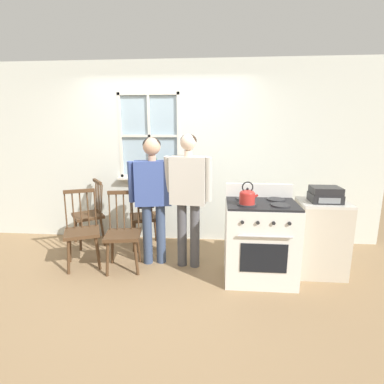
{
  "coord_description": "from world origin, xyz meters",
  "views": [
    {
      "loc": [
        0.76,
        -3.13,
        1.77
      ],
      "look_at": [
        0.47,
        0.33,
        1.0
      ],
      "focal_mm": 28.0,
      "sensor_mm": 36.0,
      "label": 1
    }
  ],
  "objects_px": {
    "person_teen_center": "(188,189)",
    "stereo": "(325,195)",
    "stove": "(260,240)",
    "potted_plant": "(157,171)",
    "person_elderly_left": "(153,188)",
    "chair_center_cluster": "(89,215)",
    "handbag": "(146,198)",
    "chair_near_stove": "(123,234)",
    "chair_near_wall": "(82,232)",
    "chair_by_window": "(145,218)",
    "kettle": "(247,196)",
    "side_counter": "(320,238)"
  },
  "relations": [
    {
      "from": "chair_center_cluster",
      "to": "person_elderly_left",
      "type": "bearing_deg",
      "value": 27.07
    },
    {
      "from": "chair_center_cluster",
      "to": "chair_near_stove",
      "type": "relative_size",
      "value": 1.0
    },
    {
      "from": "kettle",
      "to": "chair_center_cluster",
      "type": "bearing_deg",
      "value": 156.38
    },
    {
      "from": "stove",
      "to": "potted_plant",
      "type": "relative_size",
      "value": 3.29
    },
    {
      "from": "chair_center_cluster",
      "to": "stove",
      "type": "relative_size",
      "value": 0.9
    },
    {
      "from": "chair_near_wall",
      "to": "person_teen_center",
      "type": "bearing_deg",
      "value": -19.58
    },
    {
      "from": "handbag",
      "to": "stove",
      "type": "bearing_deg",
      "value": -21.62
    },
    {
      "from": "person_teen_center",
      "to": "stereo",
      "type": "relative_size",
      "value": 4.92
    },
    {
      "from": "stereo",
      "to": "chair_center_cluster",
      "type": "bearing_deg",
      "value": 168.03
    },
    {
      "from": "chair_near_wall",
      "to": "stove",
      "type": "bearing_deg",
      "value": -27.47
    },
    {
      "from": "chair_near_stove",
      "to": "person_teen_center",
      "type": "height_order",
      "value": "person_teen_center"
    },
    {
      "from": "chair_near_stove",
      "to": "handbag",
      "type": "relative_size",
      "value": 3.18
    },
    {
      "from": "potted_plant",
      "to": "kettle",
      "type": "bearing_deg",
      "value": -44.96
    },
    {
      "from": "chair_center_cluster",
      "to": "side_counter",
      "type": "xyz_separation_m",
      "value": [
        3.16,
        -0.65,
        -0.0
      ]
    },
    {
      "from": "chair_near_wall",
      "to": "chair_near_stove",
      "type": "height_order",
      "value": "same"
    },
    {
      "from": "stove",
      "to": "potted_plant",
      "type": "height_order",
      "value": "potted_plant"
    },
    {
      "from": "side_counter",
      "to": "person_elderly_left",
      "type": "bearing_deg",
      "value": 177.34
    },
    {
      "from": "stove",
      "to": "chair_by_window",
      "type": "bearing_deg",
      "value": 152.56
    },
    {
      "from": "person_teen_center",
      "to": "kettle",
      "type": "relative_size",
      "value": 6.78
    },
    {
      "from": "chair_by_window",
      "to": "person_elderly_left",
      "type": "distance_m",
      "value": 0.8
    },
    {
      "from": "stove",
      "to": "stereo",
      "type": "xyz_separation_m",
      "value": [
        0.75,
        0.18,
        0.51
      ]
    },
    {
      "from": "chair_center_cluster",
      "to": "person_elderly_left",
      "type": "relative_size",
      "value": 0.6
    },
    {
      "from": "chair_center_cluster",
      "to": "potted_plant",
      "type": "distance_m",
      "value": 1.21
    },
    {
      "from": "stove",
      "to": "kettle",
      "type": "height_order",
      "value": "kettle"
    },
    {
      "from": "person_elderly_left",
      "to": "handbag",
      "type": "distance_m",
      "value": 0.4
    },
    {
      "from": "chair_center_cluster",
      "to": "kettle",
      "type": "relative_size",
      "value": 3.95
    },
    {
      "from": "chair_near_stove",
      "to": "handbag",
      "type": "xyz_separation_m",
      "value": [
        0.18,
        0.49,
        0.35
      ]
    },
    {
      "from": "person_elderly_left",
      "to": "side_counter",
      "type": "height_order",
      "value": "person_elderly_left"
    },
    {
      "from": "person_elderly_left",
      "to": "chair_near_stove",
      "type": "bearing_deg",
      "value": -163.06
    },
    {
      "from": "side_counter",
      "to": "stereo",
      "type": "bearing_deg",
      "value": -90.0
    },
    {
      "from": "chair_near_wall",
      "to": "handbag",
      "type": "relative_size",
      "value": 3.18
    },
    {
      "from": "stove",
      "to": "side_counter",
      "type": "xyz_separation_m",
      "value": [
        0.75,
        0.2,
        -0.02
      ]
    },
    {
      "from": "chair_near_wall",
      "to": "person_teen_center",
      "type": "relative_size",
      "value": 0.58
    },
    {
      "from": "person_elderly_left",
      "to": "handbag",
      "type": "bearing_deg",
      "value": 108.19
    },
    {
      "from": "chair_near_stove",
      "to": "side_counter",
      "type": "height_order",
      "value": "chair_near_stove"
    },
    {
      "from": "chair_near_wall",
      "to": "kettle",
      "type": "xyz_separation_m",
      "value": [
        2.03,
        -0.27,
        0.57
      ]
    },
    {
      "from": "chair_by_window",
      "to": "person_teen_center",
      "type": "height_order",
      "value": "person_teen_center"
    },
    {
      "from": "person_elderly_left",
      "to": "side_counter",
      "type": "relative_size",
      "value": 1.81
    },
    {
      "from": "chair_center_cluster",
      "to": "stereo",
      "type": "relative_size",
      "value": 2.87
    },
    {
      "from": "chair_by_window",
      "to": "stove",
      "type": "bearing_deg",
      "value": 133.62
    },
    {
      "from": "person_elderly_left",
      "to": "potted_plant",
      "type": "distance_m",
      "value": 0.83
    },
    {
      "from": "chair_by_window",
      "to": "chair_center_cluster",
      "type": "distance_m",
      "value": 0.86
    },
    {
      "from": "person_teen_center",
      "to": "handbag",
      "type": "relative_size",
      "value": 5.45
    },
    {
      "from": "chair_center_cluster",
      "to": "chair_near_stove",
      "type": "height_order",
      "value": "same"
    },
    {
      "from": "chair_near_stove",
      "to": "handbag",
      "type": "bearing_deg",
      "value": 60.53
    },
    {
      "from": "chair_by_window",
      "to": "stereo",
      "type": "height_order",
      "value": "stereo"
    },
    {
      "from": "stove",
      "to": "side_counter",
      "type": "distance_m",
      "value": 0.77
    },
    {
      "from": "potted_plant",
      "to": "chair_near_wall",
      "type": "bearing_deg",
      "value": -128.75
    },
    {
      "from": "person_elderly_left",
      "to": "chair_center_cluster",
      "type": "bearing_deg",
      "value": 141.47
    },
    {
      "from": "chair_center_cluster",
      "to": "handbag",
      "type": "height_order",
      "value": "same"
    }
  ]
}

